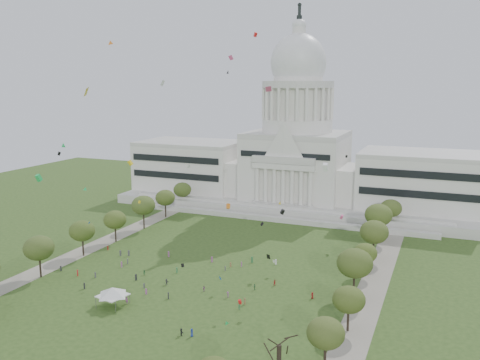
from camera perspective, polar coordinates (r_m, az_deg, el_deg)
The scene contains 32 objects.
ground at distance 141.08m, azimuth -7.15°, elevation -12.85°, with size 400.00×400.00×0.00m, color #2E491A.
capitol at distance 237.15m, azimuth 6.32°, elevation 2.47°, with size 160.00×64.50×91.30m.
path_left at distance 189.81m, azimuth -15.42°, elevation -6.88°, with size 8.00×160.00×0.04m, color gray.
path_right at distance 153.71m, azimuth 14.86°, elevation -11.09°, with size 8.00×160.00×0.04m, color gray.
row_tree_r_0 at distance 106.29m, azimuth 9.60°, elevation -16.59°, with size 7.67×7.67×10.91m.
row_tree_l_1 at distance 161.10m, azimuth -21.66°, elevation -7.11°, with size 8.86×8.86×12.59m.
row_tree_r_1 at distance 121.96m, azimuth 12.13°, elevation -13.01°, with size 7.58×7.58×10.78m.
row_tree_l_2 at distance 176.18m, azimuth -17.31°, elevation -5.47°, with size 8.42×8.42×11.97m.
row_tree_r_2 at distance 139.15m, azimuth 12.77°, elevation -9.10°, with size 9.55×9.55×13.58m.
row_tree_l_3 at distance 188.24m, azimuth -13.87°, elevation -4.35°, with size 8.12×8.12×11.55m.
row_tree_r_3 at distance 155.91m, azimuth 13.89°, elevation -7.97°, with size 7.01×7.01×9.98m.
row_tree_l_4 at distance 202.64m, azimuth -10.81°, elevation -2.81°, with size 9.29×9.29×13.21m.
row_tree_r_4 at distance 169.94m, azimuth 14.84°, elevation -5.66°, with size 9.19×9.19×13.06m.
row_tree_l_5 at distance 218.78m, azimuth -8.40°, elevation -1.99°, with size 8.33×8.33×11.85m.
row_tree_r_5 at distance 189.24m, azimuth 15.29°, elevation -3.81°, with size 9.82×9.82×13.96m.
row_tree_l_6 at distance 234.97m, azimuth -6.49°, elevation -1.09°, with size 8.19×8.19×11.64m.
row_tree_r_6 at distance 206.65m, azimuth 16.59°, elevation -3.06°, with size 8.42×8.42×11.97m.
big_bare_tree at distance 100.23m, azimuth 4.43°, elevation -17.66°, with size 6.00×5.00×12.80m.
event_tent at distance 137.17m, azimuth -14.12°, elevation -12.02°, with size 10.75×10.75×5.09m.
person_0 at distance 139.81m, azimuth 8.13°, elevation -12.70°, with size 0.87×0.56×1.77m, color #B21E1E.
person_2 at distance 146.80m, azimuth 3.94°, elevation -11.43°, with size 0.88×0.55×1.82m, color #B21E1E.
person_3 at distance 139.15m, azimuth -1.39°, elevation -12.74°, with size 1.06×0.55×1.64m, color #994C8C.
person_4 at distance 143.20m, azimuth -4.06°, elevation -12.07°, with size 0.93×0.51×1.59m, color #994C8C.
person_5 at distance 148.53m, azimuth -8.24°, elevation -11.25°, with size 1.70×0.67×1.83m, color #4C4C51.
person_6 at distance 120.38m, azimuth -5.43°, elevation -16.68°, with size 0.91×0.59×1.87m, color navy.
person_7 at distance 138.75m, azimuth -12.61°, elevation -13.04°, with size 0.67×0.49×1.83m, color #994C8C.
person_8 at distance 156.87m, azimuth -10.69°, elevation -10.16°, with size 0.76×0.47×1.56m, color #33723F.
person_9 at distance 132.31m, azimuth -0.06°, elevation -14.05°, with size 1.01×0.52×1.57m, color #33723F.
person_10 at distance 143.87m, azimuth 1.66°, elevation -11.91°, with size 1.00×0.55×1.71m, color #33723F.
person_11 at distance 120.93m, azimuth -6.60°, elevation -16.59°, with size 1.66×0.65×1.79m, color #26262B.
distant_crowd at distance 159.15m, azimuth -8.96°, elevation -9.75°, with size 61.36×39.27×1.93m.
kite_swarm at distance 139.45m, azimuth -6.17°, elevation -0.58°, with size 83.50×93.58×64.84m.
Camera 1 is at (64.59, -112.04, 56.38)m, focal length 38.00 mm.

